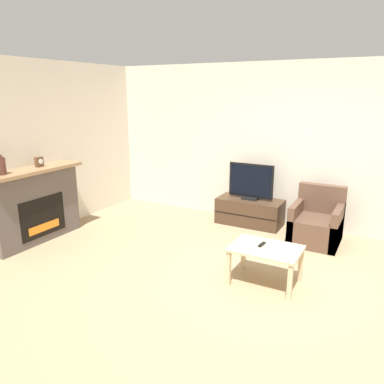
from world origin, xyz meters
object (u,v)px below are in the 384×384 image
(mantel_vase_left, at_px, (0,165))
(coffee_table, at_px, (266,253))
(armchair, at_px, (316,224))
(fireplace, at_px, (34,205))
(remote, at_px, (262,244))
(mantel_clock, at_px, (39,162))
(tv_stand, at_px, (250,212))
(tv, at_px, (251,183))

(mantel_vase_left, xyz_separation_m, coffee_table, (3.47, 0.85, -0.87))
(armchair, bearing_deg, coffee_table, -99.73)
(fireplace, xyz_separation_m, remote, (3.42, 0.42, -0.10))
(mantel_clock, relative_size, remote, 0.98)
(tv_stand, height_order, remote, remote)
(fireplace, bearing_deg, mantel_clock, 83.55)
(fireplace, height_order, mantel_vase_left, mantel_vase_left)
(mantel_vase_left, relative_size, armchair, 0.34)
(tv_stand, xyz_separation_m, remote, (0.82, -1.84, 0.25))
(tv_stand, relative_size, remote, 7.21)
(fireplace, relative_size, remote, 10.18)
(tv_stand, height_order, coffee_table, coffee_table)
(fireplace, relative_size, tv_stand, 1.41)
(armchair, height_order, remote, armchair)
(mantel_vase_left, bearing_deg, remote, 14.63)
(mantel_clock, xyz_separation_m, coffee_table, (3.47, 0.23, -0.81))
(fireplace, height_order, coffee_table, fireplace)
(fireplace, xyz_separation_m, mantel_clock, (0.02, 0.16, 0.63))
(mantel_vase_left, bearing_deg, coffee_table, 13.75)
(tv, distance_m, remote, 2.03)
(armchair, bearing_deg, tv_stand, 167.10)
(mantel_clock, bearing_deg, tv_stand, 39.24)
(mantel_clock, bearing_deg, fireplace, -96.45)
(fireplace, distance_m, coffee_table, 3.51)
(armchair, distance_m, coffee_table, 1.65)
(tv_stand, relative_size, coffee_table, 1.37)
(tv_stand, bearing_deg, mantel_clock, -140.76)
(mantel_vase_left, relative_size, remote, 1.84)
(tv_stand, bearing_deg, fireplace, -138.95)
(mantel_vase_left, xyz_separation_m, mantel_clock, (0.00, 0.62, -0.05))
(mantel_clock, distance_m, coffee_table, 3.57)
(tv, bearing_deg, coffee_table, -64.86)
(mantel_vase_left, bearing_deg, tv_stand, 46.59)
(tv, distance_m, armchair, 1.27)
(coffee_table, bearing_deg, mantel_clock, -176.26)
(mantel_vase_left, height_order, tv, mantel_vase_left)
(tv, bearing_deg, fireplace, -138.97)
(tv_stand, bearing_deg, remote, -65.98)
(mantel_vase_left, bearing_deg, tv, 46.57)
(fireplace, bearing_deg, tv, 41.03)
(tv, relative_size, coffee_table, 0.96)
(armchair, bearing_deg, mantel_clock, -153.78)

